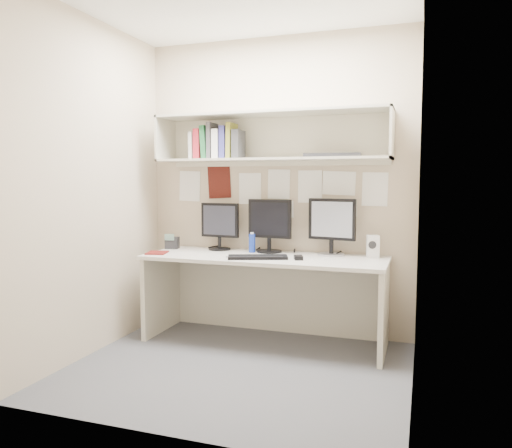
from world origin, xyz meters
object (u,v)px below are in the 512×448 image
(monitor_left, at_px, (220,224))
(monitor_center, at_px, (270,223))
(desk, at_px, (265,299))
(keyboard, at_px, (258,257))
(monitor_right, at_px, (332,224))
(speaker, at_px, (373,246))
(maroon_notebook, at_px, (157,253))
(desk_phone, at_px, (172,243))

(monitor_left, height_order, monitor_center, monitor_center)
(monitor_left, bearing_deg, monitor_center, 4.70)
(desk, relative_size, keyboard, 4.23)
(monitor_right, height_order, speaker, monitor_right)
(keyboard, bearing_deg, monitor_center, 72.72)
(monitor_right, distance_m, keyboard, 0.69)
(keyboard, bearing_deg, monitor_left, 122.41)
(maroon_notebook, height_order, desk_phone, desk_phone)
(monitor_right, bearing_deg, monitor_center, -169.43)
(monitor_right, bearing_deg, monitor_left, -169.44)
(monitor_center, relative_size, speaker, 2.54)
(desk, height_order, monitor_center, monitor_center)
(monitor_center, xyz_separation_m, keyboard, (0.02, -0.37, -0.24))
(monitor_left, distance_m, monitor_right, 1.01)
(speaker, bearing_deg, monitor_left, 162.01)
(speaker, bearing_deg, desk_phone, 164.50)
(speaker, bearing_deg, desk, 175.85)
(maroon_notebook, bearing_deg, monitor_left, 27.52)
(maroon_notebook, bearing_deg, desk, -4.52)
(monitor_left, xyz_separation_m, monitor_right, (1.01, -0.00, 0.02))
(desk, xyz_separation_m, monitor_right, (0.52, 0.22, 0.62))
(monitor_right, height_order, keyboard, monitor_right)
(desk, xyz_separation_m, desk_phone, (-0.94, 0.15, 0.42))
(monitor_left, distance_m, desk_phone, 0.48)
(monitor_center, xyz_separation_m, desk_phone, (-0.91, -0.07, -0.20))
(monitor_right, bearing_deg, speaker, 6.39)
(monitor_right, xyz_separation_m, desk_phone, (-1.46, -0.07, -0.20))
(desk, distance_m, monitor_right, 0.84)
(monitor_center, height_order, speaker, monitor_center)
(desk_phone, bearing_deg, maroon_notebook, -97.37)
(monitor_left, relative_size, monitor_right, 0.89)
(desk_phone, bearing_deg, monitor_right, -8.76)
(monitor_left, relative_size, speaker, 2.32)
(monitor_left, bearing_deg, keyboard, -33.01)
(desk, distance_m, monitor_left, 0.81)
(monitor_center, bearing_deg, desk, -76.33)
(speaker, height_order, maroon_notebook, speaker)
(monitor_left, relative_size, keyboard, 0.89)
(monitor_center, relative_size, keyboard, 0.97)
(desk, height_order, monitor_right, monitor_right)
(desk_phone, bearing_deg, keyboard, -29.65)
(monitor_right, height_order, maroon_notebook, monitor_right)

